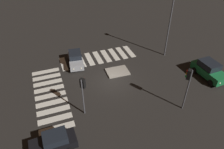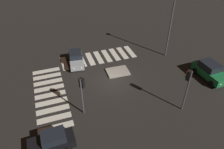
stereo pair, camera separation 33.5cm
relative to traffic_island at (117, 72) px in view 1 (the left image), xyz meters
The scene contains 10 objects.
ground_plane 1.94m from the traffic_island, 49.75° to the left, with size 80.00×80.00×0.00m, color black.
traffic_island is the anchor object (origin of this frame).
car_green 10.70m from the traffic_island, 155.25° to the left, with size 2.21×4.43×1.90m.
car_silver 5.58m from the traffic_island, 38.06° to the right, with size 2.16×4.00×1.68m.
car_black 11.87m from the traffic_island, 43.23° to the left, with size 3.76×1.83×1.62m.
traffic_light_north 7.92m from the traffic_island, 43.61° to the left, with size 0.53×0.54×4.06m.
traffic_light_west 9.22m from the traffic_island, 115.61° to the left, with size 0.54×0.53×4.58m.
street_lamp 9.41m from the traffic_island, 168.41° to the right, with size 0.56×0.56×8.26m.
crosswalk_near 4.24m from the traffic_island, 72.83° to the right, with size 9.90×3.20×0.02m.
crosswalk_side 8.34m from the traffic_island, 10.20° to the left, with size 3.20×9.90×0.02m.
Camera 1 is at (6.61, 17.97, 15.27)m, focal length 34.17 mm.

